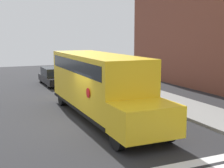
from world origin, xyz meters
TOP-DOWN VIEW (x-y plane):
  - ground_plane at (0.00, 0.00)m, footprint 60.00×60.00m
  - sidewalk_strip at (0.00, 6.50)m, footprint 44.00×3.00m
  - school_bus at (-1.13, 1.20)m, footprint 10.34×2.57m
  - parked_car at (-12.60, 1.52)m, footprint 4.79×1.89m

SIDE VIEW (x-z plane):
  - ground_plane at x=0.00m, z-range 0.00..0.00m
  - sidewalk_strip at x=0.00m, z-range 0.00..0.15m
  - parked_car at x=-12.60m, z-range -0.01..1.45m
  - school_bus at x=-1.13m, z-range 0.23..3.48m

